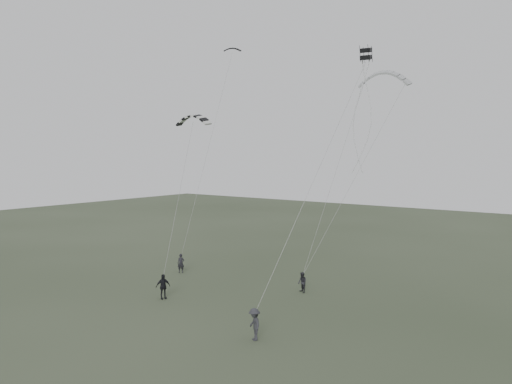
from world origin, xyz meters
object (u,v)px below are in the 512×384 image
Objects in this scene: kite_pale_large at (384,72)px; kite_box at (366,54)px; flyer_far at (254,324)px; flyer_left at (181,263)px; kite_striped at (193,116)px; flyer_right at (302,282)px; kite_dark_small at (232,48)px; flyer_center at (163,287)px.

kite_box is (2.56, -9.19, -0.32)m from kite_pale_large.
flyer_far is 0.44× the size of kite_pale_large.
flyer_left is 13.23m from kite_striped.
kite_dark_small is at bearing -172.12° from flyer_right.
kite_box reaches higher than kite_striped.
kite_pale_large is (3.35, 6.78, 16.12)m from flyer_right.
kite_box is at bearing 103.04° from flyer_far.
kite_box is at bearing 9.82° from flyer_right.
flyer_center is at bearing -85.44° from flyer_left.
kite_box reaches higher than flyer_center.
flyer_far is 1.13× the size of kite_dark_small.
kite_box is (16.42, -7.12, -3.56)m from kite_dark_small.
kite_dark_small is (-13.35, 14.58, 19.23)m from flyer_far.
kite_box reaches higher than flyer_far.
kite_dark_small reaches higher than kite_striped.
kite_box reaches higher than flyer_right.
flyer_left is at bearing 143.69° from kite_striped.
flyer_center is at bearing -83.24° from kite_striped.
flyer_right is 0.38× the size of kite_pale_large.
kite_dark_small is at bearing 41.47° from flyer_center.
kite_pale_large reaches higher than flyer_center.
flyer_center is at bearing -102.48° from flyer_right.
flyer_center is (-7.22, -7.34, 0.13)m from flyer_right.
flyer_center is 0.44× the size of kite_pale_large.
kite_pale_large is (10.57, 14.12, 16.00)m from flyer_center.
flyer_far is 17.63m from kite_box.
flyer_right is (11.84, 0.90, -0.06)m from flyer_left.
kite_dark_small is (1.33, 5.61, 19.31)m from flyer_left.
flyer_far is at bearing -103.88° from kite_pale_large.
flyer_right is 17.05m from kite_box.
kite_striped is at bearing -176.51° from flyer_far.
flyer_far is at bearing -77.90° from flyer_center.
kite_striped is at bearing 170.04° from kite_box.
flyer_right is 2.17× the size of kite_box.
kite_dark_small is at bearing 144.42° from kite_box.
kite_striped is (-8.25, -2.95, 12.63)m from flyer_right.
flyer_left is 0.93× the size of flyer_center.
kite_striped is at bearing 39.52° from flyer_center.
flyer_center is 0.60× the size of kite_striped.
kite_pale_large is 9.55m from kite_box.
flyer_far reaches higher than flyer_left.
kite_box is (3.07, 7.46, 15.67)m from flyer_far.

